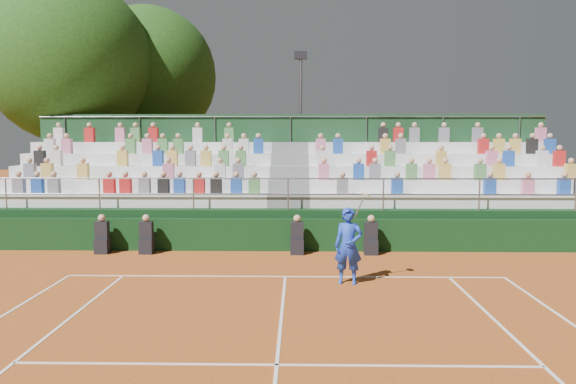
{
  "coord_description": "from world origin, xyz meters",
  "views": [
    {
      "loc": [
        0.33,
        -13.85,
        3.52
      ],
      "look_at": [
        0.0,
        3.5,
        1.8
      ],
      "focal_mm": 35.0,
      "sensor_mm": 36.0,
      "label": 1
    }
  ],
  "objects_px": {
    "tennis_player": "(348,246)",
    "tree_east": "(147,76)",
    "tree_west": "(69,62)",
    "floodlight_mast": "(301,118)"
  },
  "relations": [
    {
      "from": "tree_west",
      "to": "floodlight_mast",
      "type": "height_order",
      "value": "tree_west"
    },
    {
      "from": "tennis_player",
      "to": "floodlight_mast",
      "type": "height_order",
      "value": "floodlight_mast"
    },
    {
      "from": "tennis_player",
      "to": "tree_east",
      "type": "relative_size",
      "value": 0.22
    },
    {
      "from": "tennis_player",
      "to": "tree_east",
      "type": "bearing_deg",
      "value": 120.27
    },
    {
      "from": "tennis_player",
      "to": "floodlight_mast",
      "type": "xyz_separation_m",
      "value": [
        -1.11,
        13.34,
        3.47
      ]
    },
    {
      "from": "tennis_player",
      "to": "floodlight_mast",
      "type": "relative_size",
      "value": 0.3
    },
    {
      "from": "tennis_player",
      "to": "tree_west",
      "type": "distance_m",
      "value": 17.3
    },
    {
      "from": "tennis_player",
      "to": "tree_west",
      "type": "xyz_separation_m",
      "value": [
        -11.31,
        11.7,
        5.87
      ]
    },
    {
      "from": "tree_west",
      "to": "floodlight_mast",
      "type": "xyz_separation_m",
      "value": [
        10.2,
        1.64,
        -2.41
      ]
    },
    {
      "from": "tennis_player",
      "to": "tree_east",
      "type": "height_order",
      "value": "tree_east"
    }
  ]
}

